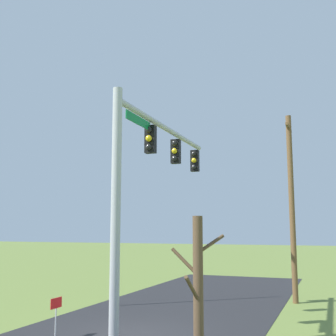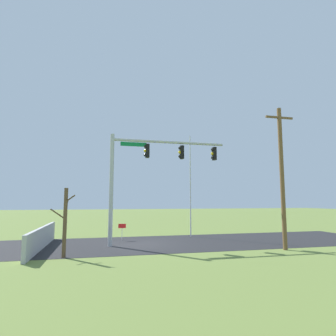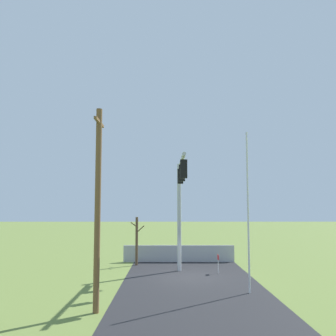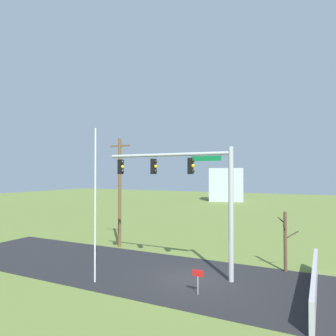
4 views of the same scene
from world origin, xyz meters
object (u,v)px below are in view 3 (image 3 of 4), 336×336
object	(u,v)px
flagpole	(248,211)
utility_pole	(98,204)
signal_mast	(180,193)
bare_tree	(137,240)
open_sign	(218,260)

from	to	relation	value
flagpole	utility_pole	size ratio (longest dim) A/B	0.96
signal_mast	bare_tree	world-z (taller)	signal_mast
signal_mast	utility_pole	distance (m)	8.79
bare_tree	open_sign	world-z (taller)	bare_tree
signal_mast	flagpole	distance (m)	5.60
flagpole	bare_tree	world-z (taller)	flagpole
bare_tree	signal_mast	bearing A→B (deg)	-146.94
flagpole	bare_tree	bearing A→B (deg)	35.72
flagpole	open_sign	world-z (taller)	flagpole
flagpole	signal_mast	bearing A→B (deg)	38.53
flagpole	open_sign	bearing A→B (deg)	8.51
signal_mast	bare_tree	xyz separation A→B (m)	(4.86, 3.16, -3.47)
signal_mast	flagpole	size ratio (longest dim) A/B	0.97
flagpole	utility_pole	world-z (taller)	utility_pole
signal_mast	utility_pole	world-z (taller)	utility_pole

